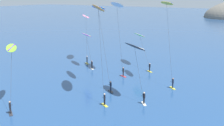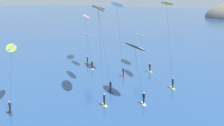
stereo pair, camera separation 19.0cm
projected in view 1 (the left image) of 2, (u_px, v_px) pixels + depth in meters
name	position (u px, v px, depth m)	size (l,w,h in m)	color
kitesurfer_black	(135.00, 50.00, 39.15)	(5.92, 4.60, 7.94)	silver
kitesurfer_lime	(11.00, 53.00, 36.84)	(5.39, 5.68, 8.14)	#2D2D33
kitesurfer_blue	(99.00, 15.00, 44.79)	(7.80, 5.76, 12.83)	#2D2D33
kitesurfer_purple	(87.00, 38.00, 57.17)	(5.54, 4.03, 6.80)	silver
kitesurfer_green	(140.00, 37.00, 58.08)	(7.72, 6.98, 6.70)	yellow
kitesurfer_pink	(86.00, 20.00, 61.24)	(4.93, 5.55, 10.29)	yellow
kitesurfer_orange	(99.00, 14.00, 38.53)	(6.32, 5.98, 13.27)	yellow
kitesurfer_white	(117.00, 9.00, 51.15)	(6.08, 4.67, 13.30)	red
kitesurfer_yellow	(167.00, 11.00, 45.49)	(5.73, 5.93, 13.51)	yellow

